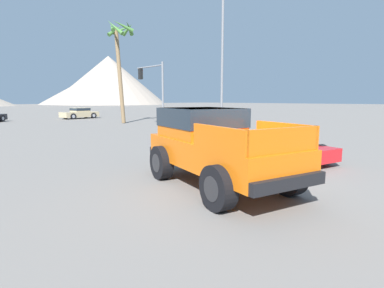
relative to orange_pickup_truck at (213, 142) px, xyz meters
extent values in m
plane|color=slate|center=(0.17, -0.68, -1.09)|extent=(320.00, 320.00, 0.00)
cube|color=orange|center=(-0.07, -0.30, -0.25)|extent=(2.87, 4.73, 0.65)
cube|color=orange|center=(0.14, 0.56, 0.46)|extent=(2.14, 2.29, 0.77)
cube|color=#1E2833|center=(0.14, 0.56, 0.60)|extent=(2.19, 2.34, 0.49)
cube|color=orange|center=(-1.24, -1.28, 0.32)|extent=(0.49, 1.73, 0.48)
cube|color=orange|center=(0.51, -1.71, 0.32)|extent=(0.49, 1.73, 0.48)
cube|color=orange|center=(-0.56, -2.31, 0.32)|extent=(1.78, 0.50, 0.48)
cube|color=black|center=(0.46, 1.90, -0.45)|extent=(1.83, 0.59, 0.24)
cube|color=black|center=(-0.60, -2.49, -0.45)|extent=(1.83, 0.59, 0.24)
cylinder|color=black|center=(-0.70, 1.26, -0.63)|extent=(0.53, 0.97, 0.92)
cylinder|color=#232326|center=(-0.70, 1.26, -0.63)|extent=(0.45, 0.57, 0.50)
cylinder|color=black|center=(1.20, 0.80, -0.63)|extent=(0.53, 0.97, 0.92)
cylinder|color=#232326|center=(1.20, 0.80, -0.63)|extent=(0.45, 0.57, 0.50)
cylinder|color=black|center=(-1.34, -1.40, -0.63)|extent=(0.53, 0.97, 0.92)
cylinder|color=#232326|center=(-1.34, -1.40, -0.63)|extent=(0.45, 0.57, 0.50)
cylinder|color=black|center=(0.55, -1.85, -0.63)|extent=(0.53, 0.97, 0.92)
cylinder|color=#232326|center=(0.55, -1.85, -0.63)|extent=(0.45, 0.57, 0.50)
cube|color=red|center=(3.99, 0.59, -0.70)|extent=(2.62, 4.30, 0.43)
cube|color=#1E2833|center=(4.08, 1.02, -0.26)|extent=(1.52, 0.38, 0.43)
cube|color=black|center=(3.84, -0.10, -0.40)|extent=(1.54, 0.85, 0.16)
cylinder|color=black|center=(3.39, 1.99, -0.77)|extent=(0.35, 0.68, 0.65)
cylinder|color=#9E9EA3|center=(3.39, 1.99, -0.77)|extent=(0.30, 0.40, 0.36)
cylinder|color=black|center=(5.10, 1.62, -0.77)|extent=(0.35, 0.68, 0.65)
cylinder|color=#9E9EA3|center=(5.10, 1.62, -0.77)|extent=(0.30, 0.40, 0.36)
cylinder|color=black|center=(2.87, -0.44, -0.77)|extent=(0.35, 0.68, 0.65)
cylinder|color=#9E9EA3|center=(2.87, -0.44, -0.77)|extent=(0.30, 0.40, 0.36)
cylinder|color=black|center=(4.58, -0.81, -0.77)|extent=(0.35, 0.68, 0.65)
cylinder|color=#9E9EA3|center=(4.58, -0.81, -0.77)|extent=(0.30, 0.40, 0.36)
cube|color=tan|center=(8.66, 29.10, -0.61)|extent=(4.26, 2.25, 0.59)
cube|color=tan|center=(8.76, 29.12, -0.08)|extent=(1.89, 1.75, 0.48)
cube|color=#1E2833|center=(8.76, 29.12, -0.02)|extent=(1.93, 1.79, 0.29)
cylinder|color=black|center=(7.51, 28.11, -0.76)|extent=(0.68, 0.30, 0.66)
cylinder|color=#9E9EA3|center=(7.51, 28.11, -0.76)|extent=(0.39, 0.28, 0.36)
cylinder|color=black|center=(7.30, 29.79, -0.76)|extent=(0.68, 0.30, 0.66)
cylinder|color=#9E9EA3|center=(7.30, 29.79, -0.76)|extent=(0.39, 0.28, 0.36)
cylinder|color=black|center=(10.02, 28.42, -0.76)|extent=(0.68, 0.30, 0.66)
cylinder|color=#9E9EA3|center=(10.02, 28.42, -0.76)|extent=(0.39, 0.28, 0.36)
cylinder|color=black|center=(9.81, 30.10, -0.76)|extent=(0.68, 0.30, 0.66)
cylinder|color=#9E9EA3|center=(9.81, 30.10, -0.76)|extent=(0.39, 0.28, 0.36)
cylinder|color=black|center=(0.92, 29.25, -0.76)|extent=(0.62, 0.63, 0.66)
cylinder|color=#9E9EA3|center=(0.92, 29.25, -0.76)|extent=(0.42, 0.42, 0.36)
cylinder|color=slate|center=(9.09, 13.86, 1.45)|extent=(0.16, 0.16, 5.09)
cylinder|color=slate|center=(9.09, 15.61, 3.75)|extent=(0.11, 3.50, 0.11)
cube|color=black|center=(9.09, 16.94, 3.25)|extent=(0.26, 0.34, 0.90)
sphere|color=red|center=(9.24, 16.94, 3.52)|extent=(0.20, 0.20, 0.20)
sphere|color=orange|center=(9.24, 16.94, 3.25)|extent=(0.20, 0.20, 0.20)
sphere|color=green|center=(9.24, 16.94, 2.98)|extent=(0.20, 0.20, 0.20)
cylinder|color=slate|center=(7.47, 6.28, 2.85)|extent=(0.14, 0.14, 7.87)
cylinder|color=brown|center=(8.78, 19.89, 3.26)|extent=(0.36, 1.21, 8.69)
cone|color=#427533|center=(9.54, 19.52, 7.38)|extent=(0.47, 1.53, 1.03)
cone|color=#427533|center=(9.25, 20.17, 7.41)|extent=(1.63, 1.24, 0.93)
cone|color=#427533|center=(8.70, 20.31, 7.30)|extent=(1.62, 0.52, 1.28)
cone|color=#427533|center=(8.06, 19.71, 7.37)|extent=(0.84, 1.54, 1.05)
cone|color=#427533|center=(7.99, 19.03, 7.25)|extent=(1.09, 1.60, 1.42)
cone|color=#427533|center=(8.51, 18.58, 7.38)|extent=(1.87, 0.90, 1.04)
cone|color=#427533|center=(9.30, 18.85, 7.35)|extent=(1.42, 1.28, 1.11)
cone|color=gray|center=(56.48, 131.24, 5.26)|extent=(44.53, 44.53, 12.70)
cone|color=gray|center=(61.65, 121.81, 9.73)|extent=(51.40, 51.40, 21.65)
camera|label=1|loc=(-5.57, -5.17, 1.07)|focal=28.00mm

